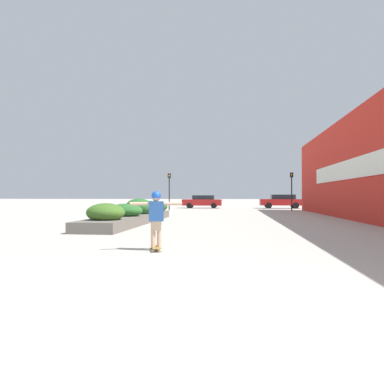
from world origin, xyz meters
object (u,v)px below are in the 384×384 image
at_px(skateboarder, 156,213).
at_px(car_center_left, 202,201).
at_px(traffic_light_right, 292,185).
at_px(traffic_light_left, 169,185).
at_px(car_center_right, 362,201).
at_px(skateboard, 156,248).
at_px(car_leftmost, 282,201).

height_order(skateboarder, car_center_left, skateboarder).
distance_m(car_center_left, traffic_light_right, 11.07).
xyz_separation_m(traffic_light_left, traffic_light_right, (11.70, -0.16, -0.01)).
height_order(car_center_right, traffic_light_right, traffic_light_right).
bearing_deg(car_center_right, skateboard, -27.47).
bearing_deg(car_leftmost, skateboard, 166.77).
relative_size(car_center_left, traffic_light_left, 1.23).
distance_m(car_center_left, car_center_right, 17.24).
xyz_separation_m(car_center_left, traffic_light_left, (-2.71, -6.08, 1.68)).
bearing_deg(car_center_right, car_leftmost, -96.81).
bearing_deg(traffic_light_right, skateboarder, -106.74).
bearing_deg(traffic_light_right, skateboard, -106.74).
distance_m(car_leftmost, traffic_light_left, 13.41).
height_order(skateboard, car_center_right, car_center_right).
distance_m(skateboard, traffic_light_left, 24.97).
distance_m(skateboard, skateboarder, 0.89).
xyz_separation_m(car_leftmost, car_center_right, (8.28, -0.99, 0.00)).
bearing_deg(car_center_left, car_leftmost, -87.79).
height_order(skateboarder, car_center_right, car_center_right).
height_order(skateboard, car_leftmost, car_leftmost).
xyz_separation_m(skateboard, skateboarder, (-0.00, 0.00, 0.89)).
bearing_deg(skateboarder, car_center_right, 46.40).
height_order(car_center_left, car_center_right, car_center_right).
relative_size(car_leftmost, traffic_light_right, 1.31).
height_order(skateboarder, traffic_light_left, traffic_light_left).
bearing_deg(traffic_light_left, car_center_left, 65.99).
relative_size(skateboard, car_center_left, 0.18).
bearing_deg(traffic_light_left, car_center_right, 15.26).
height_order(car_center_right, traffic_light_left, traffic_light_left).
bearing_deg(car_center_right, car_center_left, -92.14).
height_order(skateboard, skateboarder, skateboarder).
relative_size(skateboarder, car_center_left, 0.32).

